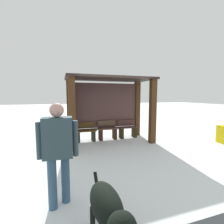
% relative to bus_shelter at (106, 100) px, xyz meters
% --- Properties ---
extents(ground_plane, '(60.00, 60.00, 0.00)m').
position_rel_bus_shelter_xyz_m(ground_plane, '(0.11, -0.21, -1.66)').
color(ground_plane, white).
extents(bus_shelter, '(3.30, 1.62, 2.49)m').
position_rel_bus_shelter_xyz_m(bus_shelter, '(0.00, 0.00, 0.00)').
color(bus_shelter, '#442914').
rests_on(bus_shelter, ground).
extents(bench_left_inside, '(0.81, 0.41, 0.73)m').
position_rel_bus_shelter_xyz_m(bench_left_inside, '(-0.79, 0.15, -1.34)').
color(bench_left_inside, '#51391A').
rests_on(bench_left_inside, ground).
extents(bench_center_inside, '(0.81, 0.36, 0.76)m').
position_rel_bus_shelter_xyz_m(bench_center_inside, '(0.11, 0.15, -1.32)').
color(bench_center_inside, brown).
rests_on(bench_center_inside, ground).
extents(bench_right_inside, '(0.81, 0.37, 0.75)m').
position_rel_bus_shelter_xyz_m(bench_right_inside, '(1.02, 0.15, -1.34)').
color(bench_right_inside, '#4B2F2D').
rests_on(bench_right_inside, ground).
extents(person_walking, '(0.65, 0.28, 1.70)m').
position_rel_bus_shelter_xyz_m(person_walking, '(-1.79, -3.49, -0.66)').
color(person_walking, '#354B53').
rests_on(person_walking, ground).
extents(dog, '(0.38, 1.17, 0.74)m').
position_rel_bus_shelter_xyz_m(dog, '(-1.24, -4.48, -1.14)').
color(dog, black).
rests_on(dog, ground).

